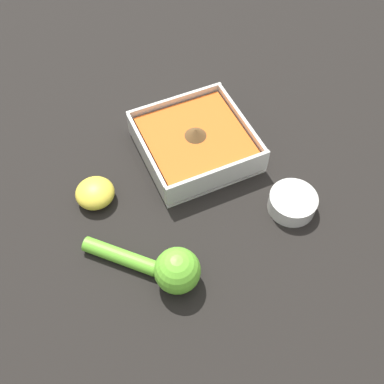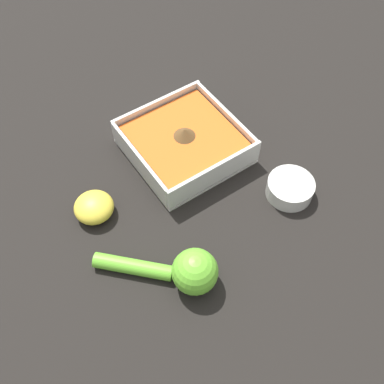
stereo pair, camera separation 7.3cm
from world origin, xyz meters
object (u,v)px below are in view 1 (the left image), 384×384
Objects in this scene: lemon_half at (95,193)px; spice_bowl at (292,203)px; lemon_squeezer at (167,268)px; square_dish at (195,143)px.

spice_bowl is at bearing -27.37° from lemon_half.
spice_bowl is 0.24m from lemon_squeezer.
lemon_squeezer reaches higher than lemon_half.
spice_bowl is 1.21× the size of lemon_half.
square_dish is at bearing 118.27° from spice_bowl.
square_dish is at bearing 7.95° from lemon_half.
lemon_squeezer reaches higher than spice_bowl.
lemon_squeezer is at bearing -123.94° from square_dish.
lemon_half is at bearing 152.63° from spice_bowl.
lemon_squeezer is (-0.14, -0.21, 0.01)m from square_dish.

